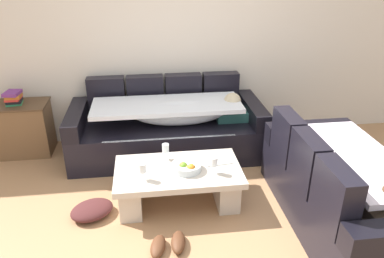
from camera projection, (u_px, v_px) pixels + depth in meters
ground_plane at (205, 241)px, 3.20m from camera, size 14.00×14.00×0.00m
back_wall at (178, 33)px, 4.55m from camera, size 9.00×0.10×2.70m
couch_along_wall at (170, 128)px, 4.49m from camera, size 2.26×0.92×0.88m
couch_near_window at (342, 191)px, 3.30m from camera, size 0.92×1.81×0.88m
coffee_table at (178, 181)px, 3.60m from camera, size 1.20×0.68×0.38m
fruit_bowl at (187, 167)px, 3.50m from camera, size 0.28×0.28×0.10m
wine_glass_near_left at (143, 169)px, 3.33m from camera, size 0.07×0.07×0.17m
wine_glass_near_right at (214, 162)px, 3.43m from camera, size 0.07×0.07×0.17m
wine_glass_far_back at (166, 149)px, 3.66m from camera, size 0.07×0.07×0.17m
open_magazine at (217, 160)px, 3.69m from camera, size 0.30×0.24×0.01m
side_cabinet at (20, 129)px, 4.49m from camera, size 0.72×0.44×0.64m
book_stack_on_cabinet at (14, 98)px, 4.32m from camera, size 0.19×0.23×0.16m
pair_of_shoes at (168, 244)px, 3.10m from camera, size 0.33×0.32×0.09m
crumpled_garment at (92, 210)px, 3.49m from camera, size 0.50×0.47×0.12m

